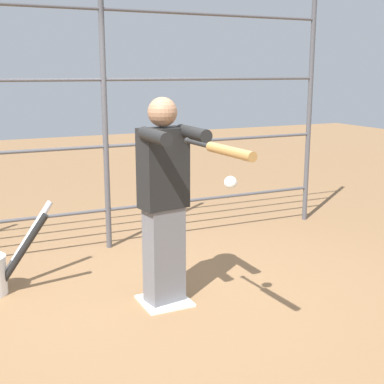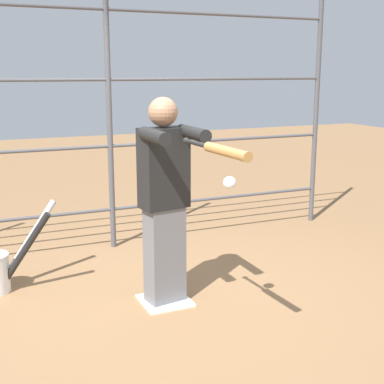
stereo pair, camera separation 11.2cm
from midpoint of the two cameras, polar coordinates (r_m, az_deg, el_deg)
The scene contains 6 objects.
ground_plane at distance 4.62m, azimuth -3.64°, elevation -11.63°, with size 24.00×24.00×0.00m, color olive.
home_plate at distance 4.62m, azimuth -3.64°, elevation -11.51°, with size 0.40×0.40×0.02m.
fence_backstop at distance 5.74m, azimuth -9.86°, elevation 8.26°, with size 5.37×0.06×2.95m.
batter at distance 4.31m, azimuth -3.72°, elevation -0.43°, with size 0.44×0.62×1.71m.
baseball_bat_swinging at distance 3.39m, azimuth 2.50°, elevation 4.50°, with size 0.10×0.83×0.07m.
softball_in_flight at distance 3.89m, azimuth 3.30°, elevation 1.01°, with size 0.10×0.10×0.10m.
Camera 1 is at (1.59, 3.89, 1.91)m, focal length 50.00 mm.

